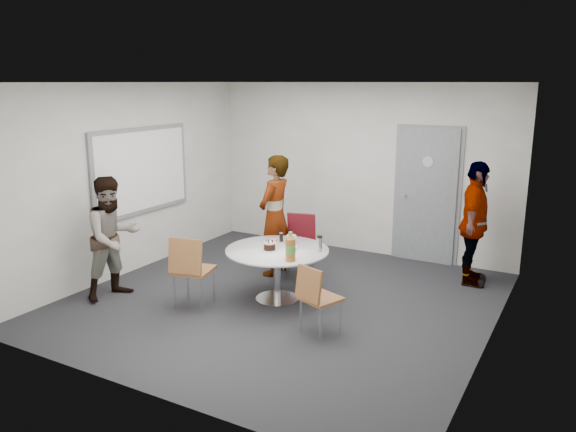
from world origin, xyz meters
The scene contains 15 objects.
floor centered at (0.00, 0.00, 0.00)m, with size 5.00×5.00×0.00m, color #242428.
ceiling centered at (0.00, 0.00, 2.70)m, with size 5.00×5.00×0.00m, color silver.
wall_back centered at (0.00, 2.50, 1.35)m, with size 5.00×5.00×0.00m, color beige.
wall_left centered at (-2.50, 0.00, 1.35)m, with size 5.00×5.00×0.00m, color beige.
wall_right centered at (2.50, 0.00, 1.35)m, with size 5.00×5.00×0.00m, color beige.
wall_front centered at (0.00, -2.50, 1.35)m, with size 5.00×5.00×0.00m, color beige.
door centered at (1.10, 2.48, 1.03)m, with size 1.02×0.17×2.12m.
whiteboard centered at (-2.46, 0.20, 1.45)m, with size 0.04×1.90×1.25m.
table centered at (-0.03, -0.03, 0.59)m, with size 1.29×1.29×1.02m.
chair_near_left centered at (-0.83, -0.79, 0.56)m, with size 0.53×0.56×0.92m.
chair_near_right centered at (0.81, -0.70, 0.48)m, with size 0.49×0.52×0.80m.
chair_far centered at (-0.26, 0.95, 0.54)m, with size 0.52×0.55×0.89m.
person_main centered at (-0.61, 0.84, 0.86)m, with size 0.63×0.41×1.72m, color #A5C6EA.
person_left centered at (-1.95, -0.92, 0.78)m, with size 0.76×0.59×1.57m, color white.
person_right centered at (1.95, 1.79, 0.85)m, with size 0.99×0.41×1.69m, color black.
Camera 1 is at (3.32, -5.81, 2.71)m, focal length 35.00 mm.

